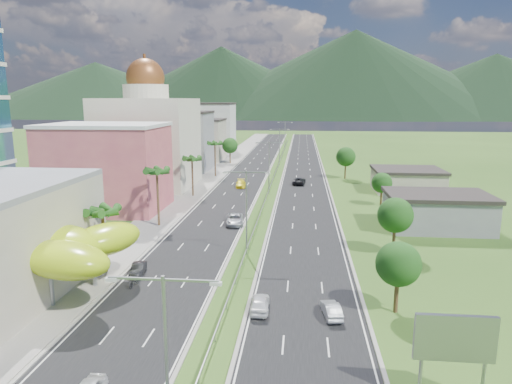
% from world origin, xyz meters
% --- Properties ---
extents(ground, '(500.00, 500.00, 0.00)m').
position_xyz_m(ground, '(0.00, 0.00, 0.00)').
color(ground, '#2D5119').
rests_on(ground, ground).
extents(road_left, '(11.00, 260.00, 0.04)m').
position_xyz_m(road_left, '(-7.50, 90.00, 0.02)').
color(road_left, black).
rests_on(road_left, ground).
extents(road_right, '(11.00, 260.00, 0.04)m').
position_xyz_m(road_right, '(7.50, 90.00, 0.02)').
color(road_right, black).
rests_on(road_right, ground).
extents(sidewalk_left, '(7.00, 260.00, 0.12)m').
position_xyz_m(sidewalk_left, '(-17.00, 90.00, 0.06)').
color(sidewalk_left, gray).
rests_on(sidewalk_left, ground).
extents(median_guardrail, '(0.10, 216.06, 0.76)m').
position_xyz_m(median_guardrail, '(0.00, 71.99, 0.62)').
color(median_guardrail, gray).
rests_on(median_guardrail, ground).
extents(streetlight_median_a, '(6.04, 0.25, 11.00)m').
position_xyz_m(streetlight_median_a, '(0.00, -25.00, 6.75)').
color(streetlight_median_a, gray).
rests_on(streetlight_median_a, ground).
extents(streetlight_median_b, '(6.04, 0.25, 11.00)m').
position_xyz_m(streetlight_median_b, '(0.00, 10.00, 6.75)').
color(streetlight_median_b, gray).
rests_on(streetlight_median_b, ground).
extents(streetlight_median_c, '(6.04, 0.25, 11.00)m').
position_xyz_m(streetlight_median_c, '(0.00, 50.00, 6.75)').
color(streetlight_median_c, gray).
rests_on(streetlight_median_c, ground).
extents(streetlight_median_d, '(6.04, 0.25, 11.00)m').
position_xyz_m(streetlight_median_d, '(0.00, 95.00, 6.75)').
color(streetlight_median_d, gray).
rests_on(streetlight_median_d, ground).
extents(streetlight_median_e, '(6.04, 0.25, 11.00)m').
position_xyz_m(streetlight_median_e, '(0.00, 140.00, 6.75)').
color(streetlight_median_e, gray).
rests_on(streetlight_median_e, ground).
extents(lime_canopy, '(18.00, 15.00, 7.40)m').
position_xyz_m(lime_canopy, '(-20.00, -4.00, 4.99)').
color(lime_canopy, '#AACE14').
rests_on(lime_canopy, ground).
extents(pink_shophouse, '(20.00, 15.00, 15.00)m').
position_xyz_m(pink_shophouse, '(-28.00, 32.00, 7.50)').
color(pink_shophouse, '#B74B5B').
rests_on(pink_shophouse, ground).
extents(domed_building, '(20.00, 20.00, 28.70)m').
position_xyz_m(domed_building, '(-28.00, 55.00, 11.35)').
color(domed_building, beige).
rests_on(domed_building, ground).
extents(midrise_grey, '(16.00, 15.00, 16.00)m').
position_xyz_m(midrise_grey, '(-27.00, 80.00, 8.00)').
color(midrise_grey, gray).
rests_on(midrise_grey, ground).
extents(midrise_beige, '(16.00, 15.00, 13.00)m').
position_xyz_m(midrise_beige, '(-27.00, 102.00, 6.50)').
color(midrise_beige, '#A89E8A').
rests_on(midrise_beige, ground).
extents(midrise_white, '(16.00, 15.00, 18.00)m').
position_xyz_m(midrise_white, '(-27.00, 125.00, 9.00)').
color(midrise_white, silver).
rests_on(midrise_white, ground).
extents(billboard, '(5.20, 0.35, 6.20)m').
position_xyz_m(billboard, '(17.00, -18.00, 4.42)').
color(billboard, gray).
rests_on(billboard, ground).
extents(shed_near, '(15.00, 10.00, 5.00)m').
position_xyz_m(shed_near, '(28.00, 25.00, 2.50)').
color(shed_near, gray).
rests_on(shed_near, ground).
extents(shed_far, '(14.00, 12.00, 4.40)m').
position_xyz_m(shed_far, '(30.00, 55.00, 2.20)').
color(shed_far, '#A89E8A').
rests_on(shed_far, ground).
extents(palm_tree_b, '(3.60, 3.60, 8.10)m').
position_xyz_m(palm_tree_b, '(-15.50, 2.00, 7.06)').
color(palm_tree_b, '#47301C').
rests_on(palm_tree_b, ground).
extents(palm_tree_c, '(3.60, 3.60, 9.60)m').
position_xyz_m(palm_tree_c, '(-15.50, 22.00, 8.50)').
color(palm_tree_c, '#47301C').
rests_on(palm_tree_c, ground).
extents(palm_tree_d, '(3.60, 3.60, 8.60)m').
position_xyz_m(palm_tree_d, '(-15.50, 45.00, 7.54)').
color(palm_tree_d, '#47301C').
rests_on(palm_tree_d, ground).
extents(palm_tree_e, '(3.60, 3.60, 9.40)m').
position_xyz_m(palm_tree_e, '(-15.50, 70.00, 8.31)').
color(palm_tree_e, '#47301C').
rests_on(palm_tree_e, ground).
extents(leafy_tree_lfar, '(4.90, 4.90, 8.05)m').
position_xyz_m(leafy_tree_lfar, '(-15.50, 95.00, 5.58)').
color(leafy_tree_lfar, '#47301C').
rests_on(leafy_tree_lfar, ground).
extents(leafy_tree_ra, '(4.20, 4.20, 6.90)m').
position_xyz_m(leafy_tree_ra, '(16.00, -5.00, 4.78)').
color(leafy_tree_ra, '#47301C').
rests_on(leafy_tree_ra, ground).
extents(leafy_tree_rb, '(4.55, 4.55, 7.47)m').
position_xyz_m(leafy_tree_rb, '(19.00, 12.00, 5.18)').
color(leafy_tree_rb, '#47301C').
rests_on(leafy_tree_rb, ground).
extents(leafy_tree_rc, '(3.85, 3.85, 6.33)m').
position_xyz_m(leafy_tree_rc, '(22.00, 40.00, 4.37)').
color(leafy_tree_rc, '#47301C').
rests_on(leafy_tree_rc, ground).
extents(leafy_tree_rd, '(4.90, 4.90, 8.05)m').
position_xyz_m(leafy_tree_rd, '(18.00, 70.00, 5.58)').
color(leafy_tree_rd, '#47301C').
rests_on(leafy_tree_rd, ground).
extents(mountain_ridge, '(860.00, 140.00, 90.00)m').
position_xyz_m(mountain_ridge, '(60.00, 450.00, 0.00)').
color(mountain_ridge, black).
rests_on(mountain_ridge, ground).
extents(car_dark_left, '(1.88, 4.02, 1.27)m').
position_xyz_m(car_dark_left, '(-11.56, 1.73, 0.68)').
color(car_dark_left, black).
rests_on(car_dark_left, road_left).
extents(car_silver_mid_left, '(3.49, 6.16, 1.62)m').
position_xyz_m(car_silver_mid_left, '(-3.63, 24.05, 0.85)').
color(car_silver_mid_left, '#A6A8AE').
rests_on(car_silver_mid_left, road_left).
extents(car_yellow_far_left, '(2.74, 5.60, 1.57)m').
position_xyz_m(car_yellow_far_left, '(-6.87, 55.65, 0.82)').
color(car_yellow_far_left, yellow).
rests_on(car_yellow_far_left, road_left).
extents(car_white_near_right, '(1.92, 4.45, 1.50)m').
position_xyz_m(car_white_near_right, '(3.20, -6.00, 0.79)').
color(car_white_near_right, white).
rests_on(car_white_near_right, road_right).
extents(car_silver_right, '(2.01, 4.21, 1.33)m').
position_xyz_m(car_silver_right, '(9.89, -6.55, 0.71)').
color(car_silver_right, '#B0B2B8').
rests_on(car_silver_right, road_right).
extents(car_dark_far_right, '(3.24, 5.96, 1.58)m').
position_xyz_m(car_dark_far_right, '(6.40, 60.61, 0.83)').
color(car_dark_far_right, black).
rests_on(car_dark_far_right, road_right).
extents(motorcycle, '(0.98, 2.23, 1.38)m').
position_xyz_m(motorcycle, '(-10.71, -1.66, 0.73)').
color(motorcycle, black).
rests_on(motorcycle, road_left).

